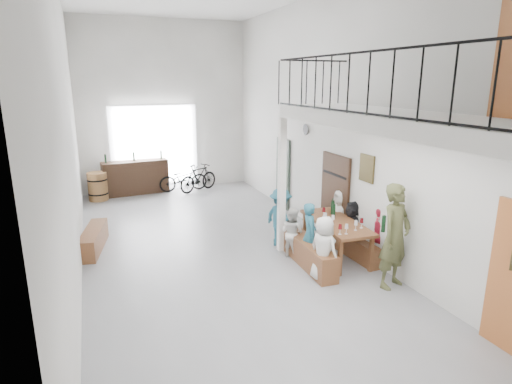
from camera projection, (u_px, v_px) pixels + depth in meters
name	position (u px, v px, depth m)	size (l,w,h in m)	color
floor	(218.00, 251.00, 9.30)	(12.00, 12.00, 0.00)	slate
room_walls	(214.00, 83.00, 8.39)	(12.00, 12.00, 12.00)	white
gateway_portal	(155.00, 148.00, 14.15)	(2.80, 0.08, 2.80)	white
right_wall_decor	(380.00, 181.00, 8.12)	(0.07, 8.28, 5.07)	#A35627
balcony	(399.00, 124.00, 6.42)	(1.52, 5.62, 4.00)	white
tasting_table	(336.00, 225.00, 8.81)	(0.93, 1.99, 0.79)	brown
bench_inner	(304.00, 250.00, 8.69)	(0.36, 2.25, 0.52)	brown
bench_wall	(349.00, 244.00, 9.11)	(0.24, 1.87, 0.43)	brown
tableware	(337.00, 215.00, 8.74)	(0.66, 1.31, 0.35)	black
side_bench	(94.00, 240.00, 9.33)	(0.36, 1.63, 0.46)	brown
oak_barrel	(98.00, 186.00, 13.11)	(0.59, 0.59, 0.87)	olive
serving_counter	(136.00, 177.00, 13.86)	(2.05, 0.57, 1.08)	#3A2316
counter_bottles	(134.00, 156.00, 13.70)	(1.80, 0.23, 0.28)	black
guest_left_a	(324.00, 249.00, 7.80)	(0.60, 0.39, 1.23)	silver
guest_left_b	(310.00, 234.00, 8.47)	(0.47, 0.31, 1.28)	#246379
guest_left_c	(292.00, 232.00, 8.89)	(0.52, 0.40, 1.07)	silver
guest_left_d	(280.00, 218.00, 9.42)	(0.86, 0.49, 1.33)	#246379
guest_right_a	(379.00, 236.00, 8.49)	(0.70, 0.29, 1.19)	red
guest_right_b	(352.00, 226.00, 9.16)	(1.04, 0.33, 1.12)	black
guest_right_c	(340.00, 217.00, 9.62)	(0.61, 0.40, 1.24)	silver
host_standing	(395.00, 236.00, 7.50)	(0.69, 0.45, 1.89)	#4B4E2C
potted_plant	(309.00, 223.00, 10.46)	(0.40, 0.35, 0.45)	#124413
bicycle_near	(183.00, 179.00, 14.22)	(0.56, 1.60, 0.84)	black
bicycle_far	(198.00, 178.00, 14.18)	(0.43, 1.53, 0.92)	black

